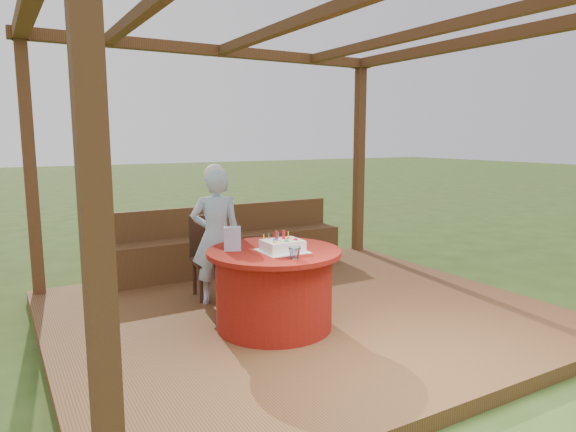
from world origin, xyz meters
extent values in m
plane|color=#2F4918|center=(0.00, 0.00, 0.00)|extent=(60.00, 60.00, 0.00)
cube|color=brown|center=(0.00, 0.00, 0.06)|extent=(4.50, 4.00, 0.12)
cube|color=brown|center=(-2.13, -1.88, 1.42)|extent=(0.12, 0.12, 2.60)
cube|color=brown|center=(-2.13, 1.88, 1.42)|extent=(0.12, 0.12, 2.60)
cube|color=brown|center=(2.13, 1.88, 1.42)|extent=(0.12, 0.12, 2.60)
cube|color=brown|center=(0.00, 1.88, 2.78)|extent=(4.50, 0.14, 0.12)
cube|color=brown|center=(2.13, 0.00, 2.78)|extent=(0.14, 4.00, 0.12)
cube|color=brown|center=(-1.30, 0.00, 2.78)|extent=(0.10, 3.70, 0.10)
cube|color=brown|center=(0.00, 0.00, 2.78)|extent=(0.10, 3.70, 0.10)
cube|color=brown|center=(1.30, 0.00, 2.78)|extent=(0.10, 3.70, 0.10)
cube|color=brown|center=(0.00, 1.70, 0.34)|extent=(3.00, 0.42, 0.45)
cube|color=brown|center=(0.00, 1.88, 0.75)|extent=(3.00, 0.06, 0.35)
cylinder|color=maroon|center=(-0.44, -0.26, 0.45)|extent=(1.00, 1.00, 0.65)
cylinder|color=maroon|center=(-0.44, -0.26, 0.79)|extent=(1.15, 1.15, 0.04)
cube|color=#391D12|center=(-0.58, 0.81, 0.51)|extent=(0.43, 0.43, 0.05)
cylinder|color=#391D12|center=(-0.75, 0.68, 0.31)|extent=(0.04, 0.04, 0.39)
cylinder|color=#391D12|center=(-0.44, 0.64, 0.31)|extent=(0.04, 0.04, 0.39)
cylinder|color=#391D12|center=(-0.71, 0.99, 0.31)|extent=(0.04, 0.04, 0.39)
cylinder|color=#391D12|center=(-0.40, 0.95, 0.31)|extent=(0.04, 0.04, 0.39)
cube|color=#391D12|center=(-0.55, 0.99, 0.73)|extent=(0.39, 0.09, 0.45)
imported|color=#8CB5D1|center=(-0.61, 0.61, 0.79)|extent=(0.57, 0.46, 1.34)
sphere|color=white|center=(-0.61, 0.61, 1.40)|extent=(0.21, 0.21, 0.21)
cube|color=white|center=(-0.40, -0.35, 0.81)|extent=(0.37, 0.37, 0.01)
cube|color=white|center=(-0.40, -0.35, 0.86)|extent=(0.32, 0.26, 0.09)
cylinder|color=red|center=(-0.44, -0.31, 0.94)|extent=(0.03, 0.03, 0.07)
cylinder|color=red|center=(-0.37, -0.31, 0.94)|extent=(0.03, 0.03, 0.07)
sphere|color=yellow|center=(-0.50, -0.41, 0.92)|extent=(0.04, 0.04, 0.04)
sphere|color=green|center=(-0.40, -0.42, 0.92)|extent=(0.04, 0.04, 0.04)
sphere|color=red|center=(-0.30, -0.40, 0.92)|extent=(0.04, 0.04, 0.04)
sphere|color=blue|center=(-0.46, -0.33, 0.92)|extent=(0.04, 0.04, 0.04)
sphere|color=orange|center=(-0.33, -0.32, 0.92)|extent=(0.04, 0.04, 0.04)
cube|color=#C17DAD|center=(-0.75, -0.10, 0.91)|extent=(0.17, 0.14, 0.20)
imported|color=white|center=(-0.45, -0.63, 0.86)|extent=(0.13, 0.13, 0.09)
camera|label=1|loc=(-2.48, -4.03, 1.77)|focal=32.00mm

